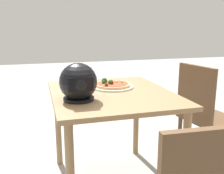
{
  "coord_description": "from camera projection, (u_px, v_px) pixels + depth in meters",
  "views": [
    {
      "loc": [
        0.49,
        1.75,
        1.2
      ],
      "look_at": [
        -0.02,
        -0.07,
        0.76
      ],
      "focal_mm": 42.07,
      "sensor_mm": 36.0,
      "label": 1
    }
  ],
  "objects": [
    {
      "name": "dining_table",
      "position": [
        112.0,
        105.0,
        1.89
      ],
      "size": [
        0.84,
        0.97,
        0.74
      ],
      "color": "olive",
      "rests_on": "ground"
    },
    {
      "name": "pizza",
      "position": [
        112.0,
        84.0,
        2.01
      ],
      "size": [
        0.27,
        0.27,
        0.06
      ],
      "color": "tan",
      "rests_on": "pizza_plate"
    },
    {
      "name": "motorcycle_helmet",
      "position": [
        78.0,
        83.0,
        1.64
      ],
      "size": [
        0.24,
        0.24,
        0.24
      ],
      "color": "black",
      "rests_on": "dining_table"
    },
    {
      "name": "chair_side",
      "position": [
        203.0,
        112.0,
        2.15
      ],
      "size": [
        0.46,
        0.46,
        0.9
      ],
      "color": "brown",
      "rests_on": "ground"
    },
    {
      "name": "pizza_plate",
      "position": [
        112.0,
        87.0,
        2.01
      ],
      "size": [
        0.32,
        0.32,
        0.01
      ],
      "primitive_type": "cylinder",
      "color": "white",
      "rests_on": "dining_table"
    },
    {
      "name": "drinking_glass",
      "position": [
        88.0,
        74.0,
        2.17
      ],
      "size": [
        0.07,
        0.07,
        0.13
      ],
      "primitive_type": "cylinder",
      "color": "silver",
      "rests_on": "dining_table"
    }
  ]
}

